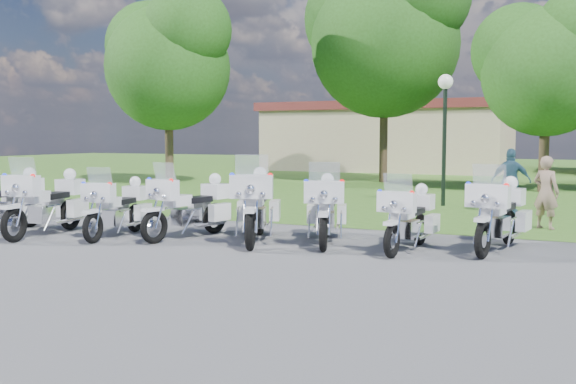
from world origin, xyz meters
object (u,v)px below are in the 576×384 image
at_px(motorcycle_1, 48,202).
at_px(lamp_post, 445,106).
at_px(motorcycle_4, 256,204).
at_px(motorcycle_5, 326,208).
at_px(motorcycle_7, 499,214).
at_px(motorcycle_3, 191,206).
at_px(motorcycle_2, 118,207).
at_px(motorcycle_6, 409,217).
at_px(bystander_c, 511,181).
at_px(bystander_a, 546,193).

bearing_deg(motorcycle_1, lamp_post, -132.89).
bearing_deg(motorcycle_4, motorcycle_5, 174.88).
height_order(motorcycle_7, lamp_post, lamp_post).
height_order(motorcycle_1, motorcycle_3, motorcycle_1).
xyz_separation_m(motorcycle_1, motorcycle_2, (1.50, 0.46, -0.08)).
xyz_separation_m(motorcycle_6, bystander_c, (1.08, 6.63, 0.27)).
relative_size(motorcycle_1, motorcycle_2, 1.13).
bearing_deg(motorcycle_7, motorcycle_2, 20.86).
height_order(lamp_post, bystander_a, lamp_post).
bearing_deg(motorcycle_5, motorcycle_4, -2.31).
distance_m(motorcycle_5, motorcycle_6, 1.71).
bearing_deg(lamp_post, bystander_a, -51.69).
distance_m(lamp_post, bystander_c, 3.14).
relative_size(lamp_post, bystander_c, 2.23).
bearing_deg(motorcycle_4, bystander_c, -142.82).
bearing_deg(bystander_c, motorcycle_5, 68.27).
distance_m(motorcycle_2, motorcycle_4, 2.97).
bearing_deg(motorcycle_2, motorcycle_6, -178.59).
bearing_deg(motorcycle_6, bystander_a, -113.49).
distance_m(motorcycle_3, motorcycle_4, 1.45).
distance_m(motorcycle_1, motorcycle_4, 4.53).
relative_size(motorcycle_1, bystander_c, 1.42).
height_order(motorcycle_4, bystander_c, motorcycle_4).
xyz_separation_m(motorcycle_1, motorcycle_7, (8.91, 2.10, -0.03)).
xyz_separation_m(motorcycle_5, bystander_c, (2.78, 6.49, 0.20)).
distance_m(lamp_post, bystander_a, 5.38).
bearing_deg(motorcycle_5, motorcycle_7, 170.78).
height_order(motorcycle_2, lamp_post, lamp_post).
height_order(motorcycle_2, motorcycle_7, motorcycle_7).
xyz_separation_m(motorcycle_5, bystander_a, (3.81, 3.78, 0.14)).
distance_m(motorcycle_3, bystander_a, 7.89).
height_order(motorcycle_5, motorcycle_6, motorcycle_5).
height_order(motorcycle_1, lamp_post, lamp_post).
xyz_separation_m(lamp_post, bystander_a, (3.06, -3.87, -2.15)).
xyz_separation_m(motorcycle_1, bystander_c, (8.50, 8.03, 0.17)).
bearing_deg(bystander_a, motorcycle_1, 55.19).
relative_size(motorcycle_5, motorcycle_7, 0.97).
height_order(motorcycle_4, bystander_a, motorcycle_4).
distance_m(motorcycle_5, bystander_c, 7.06).
relative_size(motorcycle_6, motorcycle_7, 0.90).
bearing_deg(motorcycle_2, motorcycle_5, -173.26).
bearing_deg(motorcycle_5, motorcycle_6, 156.23).
bearing_deg(lamp_post, motorcycle_2, -119.62).
relative_size(motorcycle_7, bystander_a, 1.46).
xyz_separation_m(motorcycle_3, motorcycle_4, (1.44, 0.17, 0.07)).
xyz_separation_m(motorcycle_3, lamp_post, (3.52, 8.22, 2.31)).
bearing_deg(motorcycle_2, motorcycle_4, -174.38).
xyz_separation_m(motorcycle_6, motorcycle_7, (1.49, 0.70, 0.07)).
bearing_deg(motorcycle_4, motorcycle_3, -15.40).
bearing_deg(motorcycle_5, motorcycle_1, -4.07).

